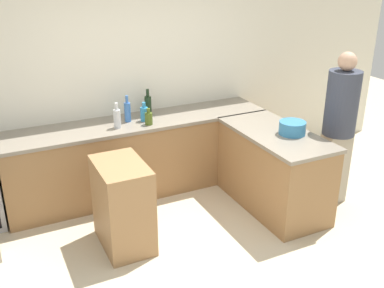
{
  "coord_description": "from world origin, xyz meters",
  "views": [
    {
      "loc": [
        -1.59,
        -3.02,
        2.65
      ],
      "look_at": [
        0.21,
        0.67,
        0.95
      ],
      "focal_mm": 42.0,
      "sensor_mm": 36.0,
      "label": 1
    }
  ],
  "objects_px": {
    "person_at_peninsula": "(339,125)",
    "vinegar_bottle_clear": "(117,118)",
    "olive_oil_bottle": "(149,118)",
    "water_bottle_blue": "(127,111)",
    "mixing_bowl": "(292,128)",
    "island_table": "(123,205)",
    "wine_bottle_dark": "(148,105)",
    "dish_soap_bottle": "(144,113)"
  },
  "relations": [
    {
      "from": "mixing_bowl",
      "to": "olive_oil_bottle",
      "type": "xyz_separation_m",
      "value": [
        -1.27,
        0.95,
        0.01
      ]
    },
    {
      "from": "island_table",
      "to": "dish_soap_bottle",
      "type": "relative_size",
      "value": 3.91
    },
    {
      "from": "island_table",
      "to": "wine_bottle_dark",
      "type": "relative_size",
      "value": 2.75
    },
    {
      "from": "mixing_bowl",
      "to": "wine_bottle_dark",
      "type": "height_order",
      "value": "wine_bottle_dark"
    },
    {
      "from": "olive_oil_bottle",
      "to": "person_at_peninsula",
      "type": "distance_m",
      "value": 2.12
    },
    {
      "from": "vinegar_bottle_clear",
      "to": "mixing_bowl",
      "type": "bearing_deg",
      "value": -31.93
    },
    {
      "from": "mixing_bowl",
      "to": "olive_oil_bottle",
      "type": "distance_m",
      "value": 1.59
    },
    {
      "from": "mixing_bowl",
      "to": "water_bottle_blue",
      "type": "relative_size",
      "value": 0.92
    },
    {
      "from": "island_table",
      "to": "person_at_peninsula",
      "type": "height_order",
      "value": "person_at_peninsula"
    },
    {
      "from": "island_table",
      "to": "mixing_bowl",
      "type": "distance_m",
      "value": 1.96
    },
    {
      "from": "wine_bottle_dark",
      "to": "person_at_peninsula",
      "type": "height_order",
      "value": "person_at_peninsula"
    },
    {
      "from": "olive_oil_bottle",
      "to": "mixing_bowl",
      "type": "bearing_deg",
      "value": -36.83
    },
    {
      "from": "island_table",
      "to": "person_at_peninsula",
      "type": "xyz_separation_m",
      "value": [
        2.44,
        -0.23,
        0.51
      ]
    },
    {
      "from": "mixing_bowl",
      "to": "person_at_peninsula",
      "type": "height_order",
      "value": "person_at_peninsula"
    },
    {
      "from": "mixing_bowl",
      "to": "olive_oil_bottle",
      "type": "height_order",
      "value": "olive_oil_bottle"
    },
    {
      "from": "mixing_bowl",
      "to": "vinegar_bottle_clear",
      "type": "distance_m",
      "value": 1.91
    },
    {
      "from": "mixing_bowl",
      "to": "vinegar_bottle_clear",
      "type": "relative_size",
      "value": 0.99
    },
    {
      "from": "island_table",
      "to": "vinegar_bottle_clear",
      "type": "height_order",
      "value": "vinegar_bottle_clear"
    },
    {
      "from": "vinegar_bottle_clear",
      "to": "person_at_peninsula",
      "type": "distance_m",
      "value": 2.45
    },
    {
      "from": "vinegar_bottle_clear",
      "to": "water_bottle_blue",
      "type": "bearing_deg",
      "value": 40.72
    },
    {
      "from": "mixing_bowl",
      "to": "wine_bottle_dark",
      "type": "distance_m",
      "value": 1.72
    },
    {
      "from": "water_bottle_blue",
      "to": "wine_bottle_dark",
      "type": "relative_size",
      "value": 0.97
    },
    {
      "from": "dish_soap_bottle",
      "to": "olive_oil_bottle",
      "type": "distance_m",
      "value": 0.14
    },
    {
      "from": "olive_oil_bottle",
      "to": "water_bottle_blue",
      "type": "relative_size",
      "value": 0.62
    },
    {
      "from": "person_at_peninsula",
      "to": "dish_soap_bottle",
      "type": "bearing_deg",
      "value": 146.94
    },
    {
      "from": "vinegar_bottle_clear",
      "to": "island_table",
      "type": "bearing_deg",
      "value": -106.11
    },
    {
      "from": "water_bottle_blue",
      "to": "vinegar_bottle_clear",
      "type": "bearing_deg",
      "value": -139.28
    },
    {
      "from": "olive_oil_bottle",
      "to": "person_at_peninsula",
      "type": "relative_size",
      "value": 0.11
    },
    {
      "from": "island_table",
      "to": "dish_soap_bottle",
      "type": "height_order",
      "value": "dish_soap_bottle"
    },
    {
      "from": "island_table",
      "to": "olive_oil_bottle",
      "type": "distance_m",
      "value": 1.16
    },
    {
      "from": "island_table",
      "to": "wine_bottle_dark",
      "type": "height_order",
      "value": "wine_bottle_dark"
    },
    {
      "from": "wine_bottle_dark",
      "to": "person_at_peninsula",
      "type": "relative_size",
      "value": 0.18
    },
    {
      "from": "vinegar_bottle_clear",
      "to": "person_at_peninsula",
      "type": "relative_size",
      "value": 0.16
    },
    {
      "from": "mixing_bowl",
      "to": "dish_soap_bottle",
      "type": "bearing_deg",
      "value": 139.37
    },
    {
      "from": "island_table",
      "to": "olive_oil_bottle",
      "type": "relative_size",
      "value": 4.6
    },
    {
      "from": "dish_soap_bottle",
      "to": "wine_bottle_dark",
      "type": "relative_size",
      "value": 0.71
    },
    {
      "from": "person_at_peninsula",
      "to": "vinegar_bottle_clear",
      "type": "bearing_deg",
      "value": 153.01
    },
    {
      "from": "person_at_peninsula",
      "to": "mixing_bowl",
      "type": "bearing_deg",
      "value": 169.75
    },
    {
      "from": "mixing_bowl",
      "to": "olive_oil_bottle",
      "type": "relative_size",
      "value": 1.49
    },
    {
      "from": "olive_oil_bottle",
      "to": "wine_bottle_dark",
      "type": "xyz_separation_m",
      "value": [
        0.12,
        0.32,
        0.05
      ]
    },
    {
      "from": "wine_bottle_dark",
      "to": "person_at_peninsula",
      "type": "xyz_separation_m",
      "value": [
        1.72,
        -1.38,
        -0.08
      ]
    },
    {
      "from": "dish_soap_bottle",
      "to": "olive_oil_bottle",
      "type": "bearing_deg",
      "value": -89.48
    }
  ]
}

